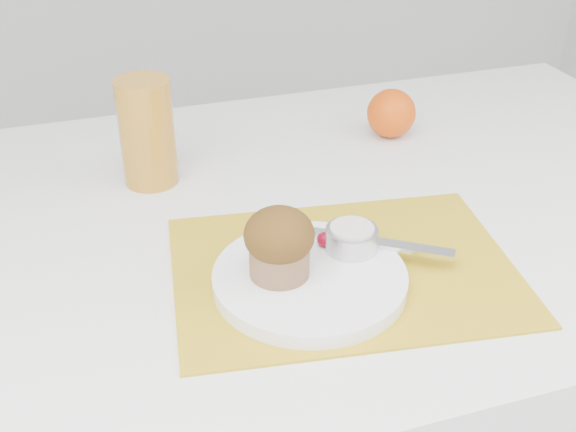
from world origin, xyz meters
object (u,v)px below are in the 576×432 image
object	(u,v)px
orange	(391,113)
juice_glass	(147,132)
plate	(310,279)
table	(338,396)
muffin	(279,243)

from	to	relation	value
orange	juice_glass	bearing A→B (deg)	-174.81
plate	juice_glass	xyz separation A→B (m)	(-0.13, 0.31, 0.06)
table	orange	world-z (taller)	orange
juice_glass	plate	bearing A→B (deg)	-67.20
orange	muffin	xyz separation A→B (m)	(-0.30, -0.34, 0.02)
table	plate	size ratio (longest dim) A/B	5.40
plate	juice_glass	world-z (taller)	juice_glass
plate	orange	world-z (taller)	orange
orange	plate	bearing A→B (deg)	-126.96
plate	orange	distance (m)	0.44
orange	table	bearing A→B (deg)	-129.55
muffin	juice_glass	bearing A→B (deg)	107.88
table	juice_glass	distance (m)	0.53
table	orange	size ratio (longest dim) A/B	15.28
table	orange	distance (m)	0.47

